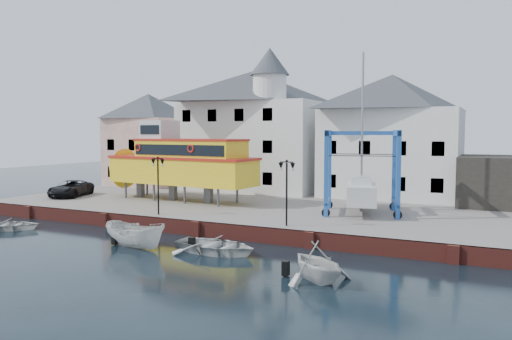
% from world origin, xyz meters
% --- Properties ---
extents(ground, '(140.00, 140.00, 0.00)m').
position_xyz_m(ground, '(0.00, 0.00, 0.00)').
color(ground, black).
rests_on(ground, ground).
extents(hardstanding, '(44.00, 22.00, 1.00)m').
position_xyz_m(hardstanding, '(0.00, 11.00, 0.50)').
color(hardstanding, slate).
rests_on(hardstanding, ground).
extents(quay_wall, '(44.00, 0.47, 1.00)m').
position_xyz_m(quay_wall, '(-0.00, 0.10, 0.50)').
color(quay_wall, maroon).
rests_on(quay_wall, ground).
extents(building_pink, '(8.00, 7.00, 10.30)m').
position_xyz_m(building_pink, '(-18.00, 18.00, 6.15)').
color(building_pink, tan).
rests_on(building_pink, hardstanding).
extents(building_white_main, '(14.00, 8.30, 14.00)m').
position_xyz_m(building_white_main, '(-4.87, 18.39, 7.34)').
color(building_white_main, white).
rests_on(building_white_main, hardstanding).
extents(building_white_right, '(12.00, 8.00, 11.20)m').
position_xyz_m(building_white_right, '(9.00, 19.00, 6.60)').
color(building_white_right, white).
rests_on(building_white_right, hardstanding).
extents(lamp_post_left, '(1.12, 0.32, 4.20)m').
position_xyz_m(lamp_post_left, '(-4.00, 1.20, 4.17)').
color(lamp_post_left, black).
rests_on(lamp_post_left, hardstanding).
extents(lamp_post_right, '(1.12, 0.32, 4.20)m').
position_xyz_m(lamp_post_right, '(6.00, 1.20, 4.17)').
color(lamp_post_right, black).
rests_on(lamp_post_right, hardstanding).
extents(tour_boat, '(16.34, 5.28, 6.99)m').
position_xyz_m(tour_boat, '(-7.79, 8.34, 4.30)').
color(tour_boat, '#59595E').
rests_on(tour_boat, hardstanding).
extents(travel_lift, '(6.35, 7.99, 11.69)m').
position_xyz_m(travel_lift, '(8.84, 8.76, 2.96)').
color(travel_lift, '#1F51A1').
rests_on(travel_lift, hardstanding).
extents(van, '(4.04, 5.82, 1.48)m').
position_xyz_m(van, '(-17.71, 6.03, 1.74)').
color(van, black).
rests_on(van, hardstanding).
extents(motorboat_a, '(4.77, 2.25, 1.78)m').
position_xyz_m(motorboat_a, '(-1.43, -4.44, 0.00)').
color(motorboat_a, silver).
rests_on(motorboat_a, ground).
extents(motorboat_b, '(5.33, 3.98, 1.06)m').
position_xyz_m(motorboat_b, '(3.51, -3.43, 0.00)').
color(motorboat_b, silver).
rests_on(motorboat_b, ground).
extents(motorboat_c, '(4.89, 4.80, 1.95)m').
position_xyz_m(motorboat_c, '(10.57, -6.02, 0.00)').
color(motorboat_c, silver).
rests_on(motorboat_c, ground).
extents(motorboat_d, '(5.24, 4.81, 0.89)m').
position_xyz_m(motorboat_d, '(-13.26, -4.02, 0.00)').
color(motorboat_d, silver).
rests_on(motorboat_d, ground).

